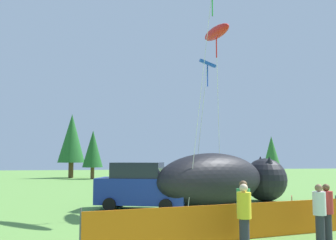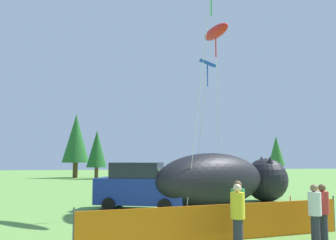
% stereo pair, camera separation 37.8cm
% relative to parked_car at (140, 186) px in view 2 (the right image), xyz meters
% --- Properties ---
extents(ground_plane, '(120.00, 120.00, 0.00)m').
position_rel_parked_car_xyz_m(ground_plane, '(1.88, -4.00, -1.10)').
color(ground_plane, '#609342').
extents(parked_car, '(4.66, 3.08, 2.28)m').
position_rel_parked_car_xyz_m(parked_car, '(0.00, 0.00, 0.00)').
color(parked_car, navy).
rests_on(parked_car, ground).
extents(folding_chair, '(0.74, 0.74, 0.97)m').
position_rel_parked_car_xyz_m(folding_chair, '(5.61, -4.08, -0.54)').
color(folding_chair, maroon).
rests_on(folding_chair, ground).
extents(inflatable_cat, '(8.58, 5.87, 2.74)m').
position_rel_parked_car_xyz_m(inflatable_cat, '(4.43, 0.54, 0.16)').
color(inflatable_cat, black).
rests_on(inflatable_cat, ground).
extents(safety_fence, '(8.66, 1.79, 1.21)m').
position_rel_parked_car_xyz_m(safety_fence, '(1.91, -7.26, -0.55)').
color(safety_fence, orange).
rests_on(safety_fence, ground).
extents(spectator_in_yellow_shirt, '(0.38, 0.38, 1.74)m').
position_rel_parked_car_xyz_m(spectator_in_yellow_shirt, '(4.55, -8.06, -0.16)').
color(spectator_in_yellow_shirt, '#2D2D38').
rests_on(spectator_in_yellow_shirt, ground).
extents(spectator_in_blue_shirt, '(0.38, 0.38, 1.72)m').
position_rel_parked_car_xyz_m(spectator_in_blue_shirt, '(4.96, -7.80, -0.16)').
color(spectator_in_blue_shirt, '#2D2D38').
rests_on(spectator_in_blue_shirt, ground).
extents(spectator_in_green_shirt, '(0.40, 0.40, 1.85)m').
position_rel_parked_car_xyz_m(spectator_in_green_shirt, '(2.28, -7.80, -0.09)').
color(spectator_in_green_shirt, '#2D2D38').
rests_on(spectator_in_green_shirt, ground).
extents(spectator_in_red_shirt, '(0.39, 0.39, 1.81)m').
position_rel_parked_car_xyz_m(spectator_in_red_shirt, '(2.04, -8.47, -0.12)').
color(spectator_in_red_shirt, '#2D2D38').
rests_on(spectator_in_red_shirt, ground).
extents(kite_red_lizard, '(0.95, 2.92, 9.30)m').
position_rel_parked_car_xyz_m(kite_red_lizard, '(3.73, -0.67, 7.72)').
color(kite_red_lizard, silver).
rests_on(kite_red_lizard, ground).
extents(kite_blue_box, '(1.04, 2.56, 8.03)m').
position_rel_parked_car_xyz_m(kite_blue_box, '(3.72, 1.05, 6.42)').
color(kite_blue_box, silver).
rests_on(kite_blue_box, ground).
extents(horizon_tree_east, '(2.29, 2.29, 5.47)m').
position_rel_parked_car_xyz_m(horizon_tree_east, '(21.66, 31.45, 2.25)').
color(horizon_tree_east, brown).
rests_on(horizon_tree_east, ground).
extents(horizon_tree_west, '(3.26, 3.26, 7.79)m').
position_rel_parked_car_xyz_m(horizon_tree_west, '(-5.72, 28.62, 3.68)').
color(horizon_tree_west, brown).
rests_on(horizon_tree_west, ground).
extents(horizon_tree_mid, '(2.36, 2.36, 5.62)m').
position_rel_parked_car_xyz_m(horizon_tree_mid, '(-3.07, 25.98, 2.35)').
color(horizon_tree_mid, brown).
rests_on(horizon_tree_mid, ground).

